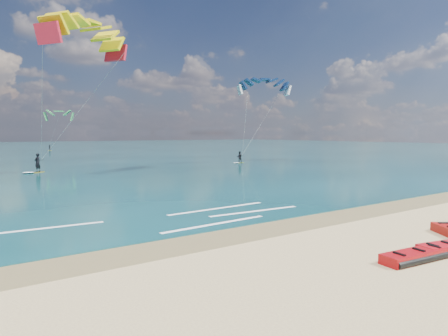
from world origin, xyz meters
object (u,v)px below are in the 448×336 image
(packed_kite_mid, at_px, (445,253))
(kitesurfer_far, at_px, (254,112))
(packed_kite_left, at_px, (416,261))
(kitesurfer_main, at_px, (61,92))

(packed_kite_mid, height_order, kitesurfer_far, kitesurfer_far)
(packed_kite_left, xyz_separation_m, kitesurfer_far, (22.66, 36.46, 7.18))
(packed_kite_left, relative_size, kitesurfer_far, 0.23)
(kitesurfer_main, distance_m, kitesurfer_far, 25.78)
(packed_kite_mid, relative_size, kitesurfer_far, 0.17)
(packed_kite_left, xyz_separation_m, packed_kite_mid, (1.63, -0.13, 0.00))
(packed_kite_left, bearing_deg, kitesurfer_far, 64.79)
(packed_kite_left, relative_size, packed_kite_mid, 1.34)
(packed_kite_left, height_order, kitesurfer_main, kitesurfer_main)
(kitesurfer_main, bearing_deg, kitesurfer_far, -33.64)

